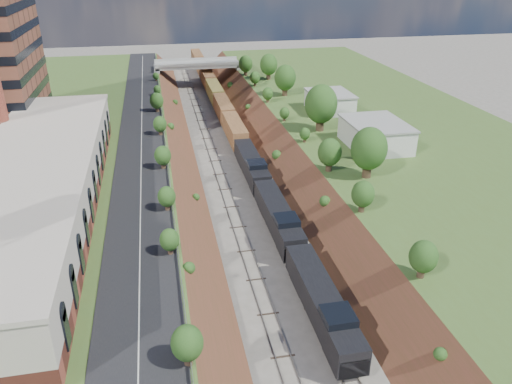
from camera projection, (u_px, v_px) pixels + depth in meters
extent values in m
cube|color=#466027|center=(36.00, 167.00, 83.12)|extent=(44.00, 180.00, 5.00)
cube|color=#466027|center=(402.00, 141.00, 94.98)|extent=(44.00, 180.00, 5.00)
cube|color=brown|center=(170.00, 171.00, 88.15)|extent=(10.00, 180.00, 10.00)
cube|color=brown|center=(290.00, 162.00, 92.11)|extent=(10.00, 180.00, 10.00)
cube|color=gray|center=(217.00, 167.00, 89.62)|extent=(1.58, 180.00, 0.18)
cube|color=gray|center=(246.00, 165.00, 90.56)|extent=(1.58, 180.00, 0.18)
cube|color=black|center=(141.00, 146.00, 85.17)|extent=(8.00, 180.00, 0.10)
cube|color=#99999E|center=(165.00, 141.00, 85.69)|extent=(0.06, 171.00, 0.30)
cube|color=brown|center=(39.00, 204.00, 63.01)|extent=(14.00, 62.00, 2.20)
cube|color=#BFB3A4|center=(34.00, 180.00, 61.61)|extent=(14.00, 62.00, 4.30)
cube|color=#BFB3A4|center=(30.00, 162.00, 60.58)|extent=(14.30, 62.30, 0.50)
cube|color=gray|center=(157.00, 77.00, 141.58)|extent=(1.50, 8.00, 6.20)
cube|color=gray|center=(237.00, 74.00, 145.72)|extent=(1.50, 8.00, 6.20)
cube|color=gray|center=(197.00, 65.00, 142.32)|extent=(24.00, 8.00, 1.00)
cube|color=gray|center=(199.00, 65.00, 138.43)|extent=(24.00, 0.30, 0.80)
cube|color=gray|center=(196.00, 59.00, 145.51)|extent=(24.00, 0.30, 0.80)
cube|color=silver|center=(375.00, 135.00, 84.26)|extent=(9.00, 12.00, 4.00)
cube|color=silver|center=(330.00, 102.00, 103.72)|extent=(8.00, 10.00, 3.60)
cylinder|color=#473323|center=(367.00, 169.00, 72.77)|extent=(1.30, 1.30, 2.62)
ellipsoid|color=#264F1C|center=(369.00, 149.00, 71.42)|extent=(5.25, 5.25, 6.30)
cylinder|color=#473323|center=(177.00, 273.00, 50.20)|extent=(0.66, 0.66, 1.22)
ellipsoid|color=#264F1C|center=(176.00, 260.00, 49.57)|extent=(2.45, 2.45, 2.94)
cube|color=black|center=(341.00, 358.00, 46.66)|extent=(2.40, 4.00, 0.90)
cube|color=black|center=(322.00, 302.00, 51.16)|extent=(3.00, 18.01, 2.90)
cube|color=black|center=(348.00, 358.00, 44.76)|extent=(2.76, 3.00, 1.80)
cube|color=silver|center=(349.00, 350.00, 44.33)|extent=(2.76, 3.00, 0.15)
cube|color=black|center=(338.00, 316.00, 46.42)|extent=(2.94, 3.10, 0.90)
cube|color=black|center=(278.00, 216.00, 67.98)|extent=(3.00, 18.01, 2.90)
cube|color=black|center=(251.00, 164.00, 84.79)|extent=(3.00, 18.01, 2.90)
cube|color=brown|center=(211.00, 84.00, 135.98)|extent=(3.00, 96.04, 3.60)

